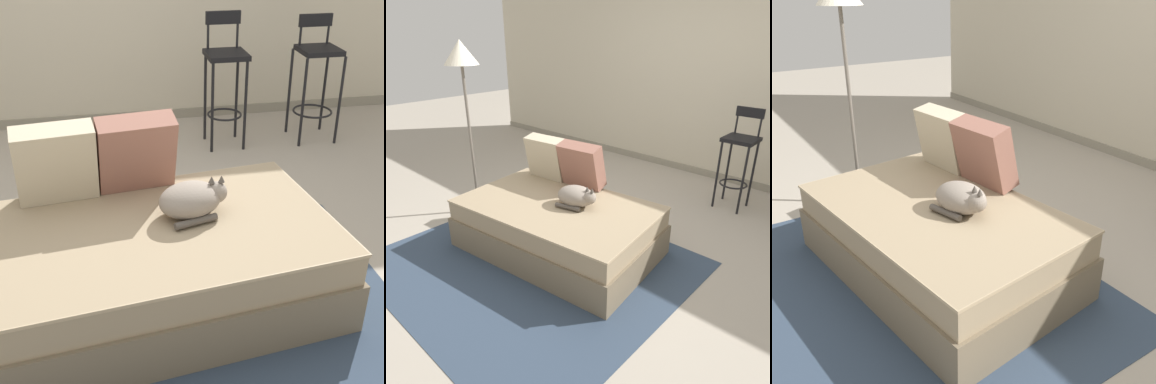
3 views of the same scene
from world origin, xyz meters
TOP-DOWN VIEW (x-y plane):
  - ground_plane at (0.00, 0.00)m, footprint 16.00×16.00m
  - wall_back_panel at (0.00, 2.25)m, footprint 8.00×0.10m
  - wall_baseboard_trim at (0.00, 2.20)m, footprint 8.00×0.02m
  - area_rug at (0.00, -0.70)m, footprint 2.36×2.14m
  - couch at (0.00, -0.40)m, footprint 1.77×1.22m
  - throw_pillow_corner at (-0.50, -0.04)m, footprint 0.43×0.26m
  - throw_pillow_middle at (-0.09, 0.01)m, footprint 0.43×0.29m
  - cat at (0.15, -0.31)m, footprint 0.38×0.32m
  - bar_stool_near_window at (0.77, 1.52)m, footprint 0.32×0.32m
  - floor_lamp at (-1.18, -0.44)m, footprint 0.32×0.32m

SIDE VIEW (x-z plane):
  - ground_plane at x=0.00m, z-range 0.00..0.00m
  - area_rug at x=0.00m, z-range 0.00..0.01m
  - wall_baseboard_trim at x=0.00m, z-range 0.00..0.09m
  - couch at x=0.00m, z-range 0.00..0.45m
  - cat at x=0.15m, z-range 0.43..0.63m
  - bar_stool_near_window at x=0.77m, z-range 0.09..1.16m
  - throw_pillow_corner at x=-0.50m, z-range 0.45..0.87m
  - throw_pillow_middle at x=-0.09m, z-range 0.45..0.88m
  - wall_back_panel at x=0.00m, z-range 0.00..2.60m
  - floor_lamp at x=-1.18m, z-range 0.59..2.31m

